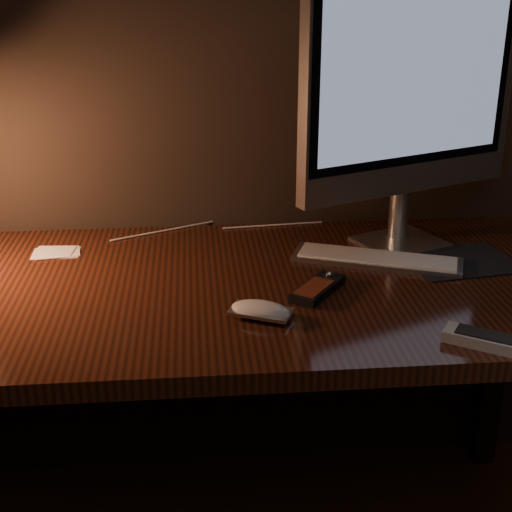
{
  "coord_description": "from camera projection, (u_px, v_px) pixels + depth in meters",
  "views": [
    {
      "loc": [
        -0.09,
        0.47,
        1.36
      ],
      "look_at": [
        0.03,
        1.73,
        0.86
      ],
      "focal_mm": 50.0,
      "sensor_mm": 36.0,
      "label": 1
    }
  ],
  "objects": [
    {
      "name": "mouse",
      "position": [
        261.0,
        312.0,
        1.35
      ],
      "size": [
        0.13,
        0.1,
        0.02
      ],
      "primitive_type": "ellipsoid",
      "rotation": [
        0.0,
        0.0,
        -0.43
      ],
      "color": "white",
      "rests_on": "desk"
    },
    {
      "name": "papers",
      "position": [
        56.0,
        252.0,
        1.67
      ],
      "size": [
        0.11,
        0.07,
        0.01
      ],
      "primitive_type": "cube",
      "rotation": [
        0.0,
        0.0,
        0.03
      ],
      "color": "white",
      "rests_on": "desk"
    },
    {
      "name": "monitor",
      "position": [
        413.0,
        93.0,
        1.59
      ],
      "size": [
        0.55,
        0.27,
        0.61
      ],
      "rotation": [
        0.0,
        0.0,
        0.41
      ],
      "color": "silver",
      "rests_on": "desk"
    },
    {
      "name": "desk",
      "position": [
        235.0,
        322.0,
        1.63
      ],
      "size": [
        1.6,
        0.75,
        0.75
      ],
      "color": "#3B190D",
      "rests_on": "ground"
    },
    {
      "name": "media_remote",
      "position": [
        318.0,
        288.0,
        1.46
      ],
      "size": [
        0.14,
        0.16,
        0.03
      ],
      "rotation": [
        0.0,
        0.0,
        0.94
      ],
      "color": "black",
      "rests_on": "desk"
    },
    {
      "name": "tv_remote",
      "position": [
        503.0,
        343.0,
        1.24
      ],
      "size": [
        0.2,
        0.15,
        0.03
      ],
      "rotation": [
        0.0,
        0.0,
        -0.59
      ],
      "color": "#999B9E",
      "rests_on": "desk"
    },
    {
      "name": "mousepad",
      "position": [
        460.0,
        261.0,
        1.62
      ],
      "size": [
        0.27,
        0.23,
        0.0
      ],
      "primitive_type": "cube",
      "rotation": [
        0.0,
        0.0,
        0.15
      ],
      "color": "black",
      "rests_on": "desk"
    },
    {
      "name": "cable",
      "position": [
        219.0,
        229.0,
        1.82
      ],
      "size": [
        0.53,
        0.13,
        0.0
      ],
      "primitive_type": "cylinder",
      "rotation": [
        0.0,
        1.57,
        0.24
      ],
      "color": "white",
      "rests_on": "desk"
    },
    {
      "name": "keyboard",
      "position": [
        377.0,
        259.0,
        1.62
      ],
      "size": [
        0.39,
        0.24,
        0.01
      ],
      "primitive_type": "cube",
      "rotation": [
        0.0,
        0.0,
        -0.37
      ],
      "color": "silver",
      "rests_on": "desk"
    }
  ]
}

